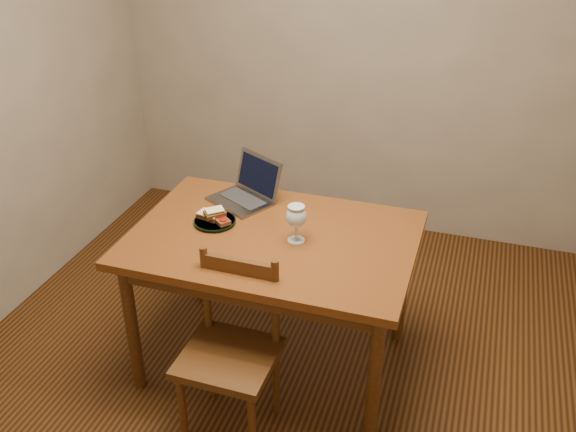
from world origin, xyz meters
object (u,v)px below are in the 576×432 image
(table, at_px, (273,251))
(plate, at_px, (215,222))
(milk_glass, at_px, (296,224))
(laptop, at_px, (248,189))
(chair, at_px, (230,345))

(table, xyz_separation_m, plate, (-0.30, 0.02, 0.09))
(milk_glass, distance_m, laptop, 0.48)
(table, xyz_separation_m, milk_glass, (0.12, -0.01, 0.18))
(table, bearing_deg, plate, 175.59)
(plate, xyz_separation_m, laptop, (0.06, 0.28, 0.05))
(table, height_order, chair, chair)
(chair, bearing_deg, milk_glass, 71.89)
(plate, distance_m, laptop, 0.29)
(laptop, bearing_deg, chair, -46.78)
(chair, relative_size, milk_glass, 2.33)
(milk_glass, bearing_deg, laptop, 137.80)
(chair, distance_m, plate, 0.62)
(table, xyz_separation_m, chair, (-0.04, -0.46, -0.20))
(table, relative_size, chair, 3.08)
(milk_glass, bearing_deg, chair, -108.81)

